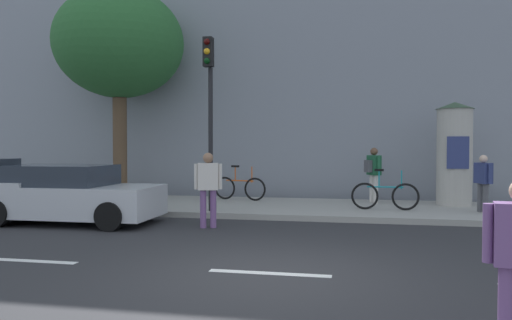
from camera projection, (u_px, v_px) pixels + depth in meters
name	position (u px, v px, depth m)	size (l,w,h in m)	color
ground_plane	(269.00, 273.00, 7.17)	(80.00, 80.00, 0.00)	#2B2B2D
sidewalk_curb	(311.00, 208.00, 14.03)	(36.00, 4.00, 0.15)	#9E9B93
lane_markings	(269.00, 273.00, 7.17)	(25.80, 0.16, 0.01)	silver
building_backdrop	(323.00, 56.00, 18.77)	(36.00, 5.00, 10.58)	gray
traffic_light	(209.00, 96.00, 12.71)	(0.24, 0.45, 4.48)	black
poster_column	(454.00, 153.00, 14.13)	(1.07, 1.07, 2.96)	#B2ADA3
street_tree	(119.00, 44.00, 16.01)	(4.17, 4.17, 6.82)	brown
pedestrian_with_backpack	(208.00, 184.00, 11.13)	(0.61, 0.35, 1.70)	#724C84
pedestrian_with_bag	(483.00, 179.00, 12.61)	(0.39, 0.63, 1.47)	#4C4C51
pedestrian_in_dark_shirt	(373.00, 170.00, 14.72)	(0.51, 0.62, 1.65)	silver
bicycle_leaning	(240.00, 188.00, 15.49)	(1.74, 0.44, 1.09)	black
bicycle_upright	(385.00, 195.00, 13.11)	(1.77, 0.10, 1.09)	black
parked_car_silver	(64.00, 195.00, 11.85)	(4.46, 1.97, 1.39)	silver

